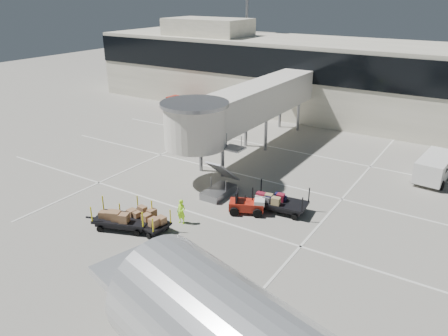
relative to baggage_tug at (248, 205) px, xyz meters
The scene contains 11 objects.
ground 4.23m from the baggage_tug, 111.56° to the right, with size 140.00×140.00×0.00m, color gray.
lane_markings 5.89m from the baggage_tug, 112.12° to the left, with size 40.00×30.00×0.02m.
terminal 26.35m from the baggage_tug, 94.16° to the left, with size 64.00×12.11×15.20m.
jet_bridge 10.70m from the baggage_tug, 123.38° to the left, with size 5.70×20.40×6.03m.
baggage_tug is the anchor object (origin of this frame).
suitcase_cart 2.20m from the baggage_tug, 38.42° to the left, with size 4.24×2.08×1.63m.
box_cart_near 6.49m from the baggage_tug, 128.89° to the right, with size 3.78×1.84×1.46m.
box_cart_far 7.79m from the baggage_tug, 133.05° to the right, with size 4.10×2.70×1.59m.
ground_worker 4.31m from the baggage_tug, 128.87° to the right, with size 0.57×0.37×1.56m, color #A3FF1A.
minivan 15.26m from the baggage_tug, 53.32° to the left, with size 2.45×4.93×1.81m.
belt_loader 25.84m from the baggage_tug, 136.52° to the left, with size 4.32×1.90×2.04m.
Camera 1 is at (13.59, -17.72, 13.19)m, focal length 35.00 mm.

